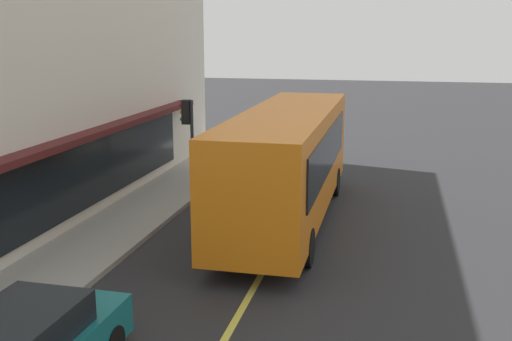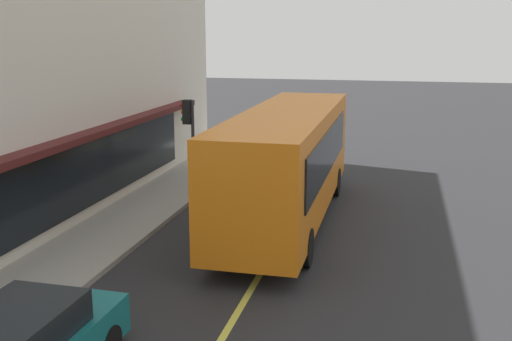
# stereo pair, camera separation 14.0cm
# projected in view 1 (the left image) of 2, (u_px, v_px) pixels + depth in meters

# --- Properties ---
(ground) EXTENTS (120.00, 120.00, 0.00)m
(ground) POSITION_uv_depth(u_px,v_px,m) (275.00, 250.00, 16.62)
(ground) COLOR #28282B
(sidewalk) EXTENTS (80.00, 2.46, 0.15)m
(sidewalk) POSITION_uv_depth(u_px,v_px,m) (108.00, 234.00, 17.68)
(sidewalk) COLOR #9E9B93
(sidewalk) RESTS_ON ground
(lane_centre_stripe) EXTENTS (36.00, 0.16, 0.01)m
(lane_centre_stripe) POSITION_uv_depth(u_px,v_px,m) (275.00, 250.00, 16.62)
(lane_centre_stripe) COLOR #D8D14C
(lane_centre_stripe) RESTS_ON ground
(bus) EXTENTS (11.13, 2.61, 3.50)m
(bus) POSITION_uv_depth(u_px,v_px,m) (288.00, 160.00, 18.69)
(bus) COLOR orange
(bus) RESTS_ON ground
(traffic_light) EXTENTS (0.30, 0.52, 3.20)m
(traffic_light) POSITION_uv_depth(u_px,v_px,m) (188.00, 122.00, 22.70)
(traffic_light) COLOR #2D2D33
(traffic_light) RESTS_ON sidewalk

